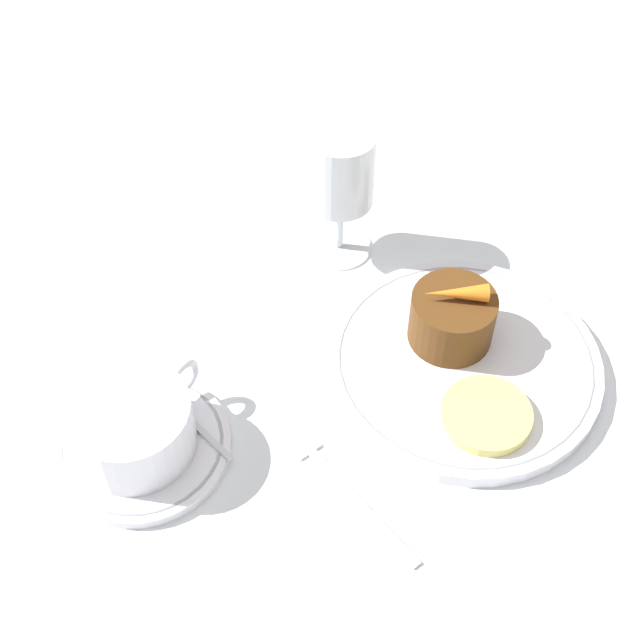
{
  "coord_description": "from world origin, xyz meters",
  "views": [
    {
      "loc": [
        -0.43,
        -0.22,
        0.63
      ],
      "look_at": [
        -0.04,
        0.09,
        0.04
      ],
      "focal_mm": 50.0,
      "sensor_mm": 36.0,
      "label": 1
    }
  ],
  "objects_px": {
    "wine_glass": "(340,176)",
    "fork": "(325,466)",
    "dessert_cake": "(453,319)",
    "dinner_plate": "(464,363)",
    "coffee_cup": "(132,425)"
  },
  "relations": [
    {
      "from": "fork",
      "to": "dinner_plate",
      "type": "bearing_deg",
      "value": -12.31
    },
    {
      "from": "wine_glass",
      "to": "dessert_cake",
      "type": "height_order",
      "value": "wine_glass"
    },
    {
      "from": "coffee_cup",
      "to": "fork",
      "type": "relative_size",
      "value": 0.71
    },
    {
      "from": "dinner_plate",
      "to": "dessert_cake",
      "type": "height_order",
      "value": "dessert_cake"
    },
    {
      "from": "wine_glass",
      "to": "dessert_cake",
      "type": "xyz_separation_m",
      "value": [
        -0.04,
        -0.15,
        -0.05
      ]
    },
    {
      "from": "dinner_plate",
      "to": "coffee_cup",
      "type": "relative_size",
      "value": 1.91
    },
    {
      "from": "dessert_cake",
      "to": "dinner_plate",
      "type": "bearing_deg",
      "value": -118.89
    },
    {
      "from": "wine_glass",
      "to": "fork",
      "type": "xyz_separation_m",
      "value": [
        -0.21,
        -0.14,
        -0.09
      ]
    },
    {
      "from": "coffee_cup",
      "to": "dessert_cake",
      "type": "xyz_separation_m",
      "value": [
        0.25,
        -0.14,
        0.0
      ]
    },
    {
      "from": "dessert_cake",
      "to": "coffee_cup",
      "type": "bearing_deg",
      "value": 150.69
    },
    {
      "from": "wine_glass",
      "to": "coffee_cup",
      "type": "bearing_deg",
      "value": -177.23
    },
    {
      "from": "dinner_plate",
      "to": "coffee_cup",
      "type": "distance_m",
      "value": 0.29
    },
    {
      "from": "wine_glass",
      "to": "fork",
      "type": "bearing_deg",
      "value": -145.05
    },
    {
      "from": "dinner_plate",
      "to": "coffee_cup",
      "type": "bearing_deg",
      "value": 145.14
    },
    {
      "from": "fork",
      "to": "dessert_cake",
      "type": "bearing_deg",
      "value": -3.21
    }
  ]
}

